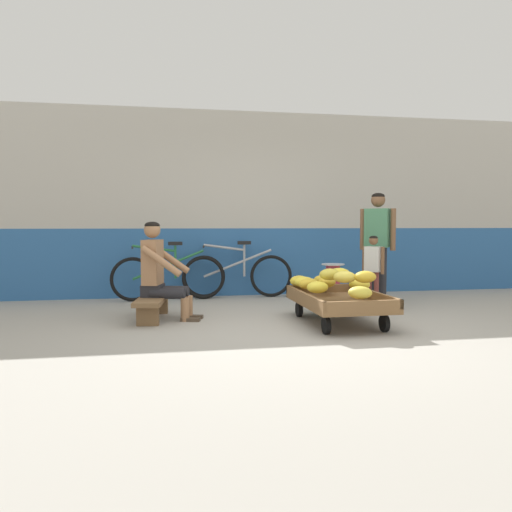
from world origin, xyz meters
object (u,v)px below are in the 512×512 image
Objects in this scene: plastic_crate at (333,297)px; shopping_bag at (337,304)px; customer_adult at (378,236)px; weighing_scale at (333,274)px; vendor_seated at (160,271)px; bicycle_near_left at (168,276)px; low_bench at (153,302)px; customer_child at (373,264)px; banana_cart at (339,302)px; bicycle_far_left at (237,274)px.

plastic_crate is 0.34m from shopping_bag.
weighing_scale is at bearing -169.24° from customer_adult.
vendor_seated is 3.17× the size of plastic_crate.
bicycle_near_left is (-2.11, 1.17, 0.20)m from plastic_crate.
low_bench is 1.18× the size of customer_child.
bicycle_near_left is 1.73× the size of customer_child.
shopping_bag is (-0.06, -0.34, -0.03)m from plastic_crate.
customer_child reaches higher than plastic_crate.
banana_cart is at bearing -17.99° from vendor_seated.
plastic_crate is 0.22× the size of bicycle_near_left.
weighing_scale is (2.31, 0.34, 0.25)m from low_bench.
vendor_seated reaches higher than customer_child.
bicycle_near_left is (-2.11, 1.17, -0.10)m from weighing_scale.
customer_adult reaches higher than weighing_scale.
banana_cart is at bearing -17.90° from low_bench.
banana_cart reaches higher than shopping_bag.
bicycle_near_left reaches higher than plastic_crate.
shopping_bag is (2.17, 0.03, -0.45)m from vendor_seated.
banana_cart is 2.14m from low_bench.
bicycle_far_left is at bearing 130.02° from plastic_crate.
plastic_crate is at bearing 90.00° from weighing_scale.
banana_cart is 1.63m from customer_adult.
weighing_scale reaches higher than banana_cart.
banana_cart is 1.27× the size of vendor_seated.
shopping_bag is (-0.73, -0.47, -0.83)m from customer_adult.
banana_cart is 4.01× the size of plastic_crate.
low_bench is 0.68× the size of bicycle_far_left.
bicycle_far_left is 2.15m from customer_child.
bicycle_far_left is (-1.07, 1.28, 0.20)m from plastic_crate.
shopping_bag is at bearing -165.24° from customer_child.
bicycle_near_left is at bearing -173.95° from bicycle_far_left.
bicycle_near_left reaches higher than weighing_scale.
weighing_scale is 1.67m from bicycle_far_left.
plastic_crate is 0.30m from weighing_scale.
banana_cart is 6.02× the size of shopping_bag.
bicycle_far_left is 1.08× the size of customer_adult.
customer_adult reaches higher than banana_cart.
vendor_seated is 0.69× the size of bicycle_far_left.
low_bench is at bearing -171.09° from customer_adult.
bicycle_near_left reaches higher than low_bench.
weighing_scale is at bearing 74.63° from banana_cart.
bicycle_far_left reaches higher than shopping_bag.
vendor_seated is 1.55m from bicycle_near_left.
vendor_seated is 0.69× the size of bicycle_near_left.
shopping_bag is at bearing -147.42° from customer_adult.
customer_child is (2.79, 0.14, 0.40)m from low_bench.
banana_cart reaches higher than plastic_crate.
bicycle_far_left is at bearing 122.16° from shopping_bag.
low_bench is at bearing -179.92° from shopping_bag.
customer_child reaches higher than banana_cart.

